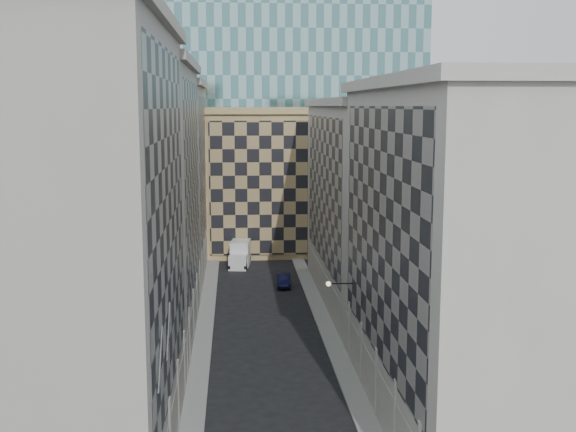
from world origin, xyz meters
TOP-DOWN VIEW (x-y plane):
  - sidewalk_west at (-5.25, 30.00)m, footprint 1.50×100.00m
  - sidewalk_east at (5.25, 30.00)m, footprint 1.50×100.00m
  - bldg_left_a at (-10.88, 11.00)m, footprint 10.80×22.80m
  - bldg_left_b at (-10.88, 33.00)m, footprint 10.80×22.80m
  - bldg_left_c at (-10.88, 55.00)m, footprint 10.80×22.80m
  - bldg_right_a at (10.88, 15.00)m, footprint 10.80×26.80m
  - bldg_right_b at (10.89, 42.00)m, footprint 10.80×28.80m
  - tan_block at (2.00, 67.90)m, footprint 16.80×14.80m
  - church_tower at (0.00, 82.00)m, footprint 7.20×7.20m
  - flagpoles_left at (-5.90, 6.00)m, footprint 0.10×6.33m
  - bracket_lamp at (4.38, 24.00)m, footprint 1.98×0.36m
  - box_truck at (-1.97, 58.15)m, footprint 2.81×5.57m
  - dark_car at (2.56, 47.74)m, footprint 1.57×4.04m

SIDE VIEW (x-z plane):
  - sidewalk_west at x=-5.25m, z-range 0.00..0.15m
  - sidewalk_east at x=5.25m, z-range 0.00..0.15m
  - dark_car at x=2.56m, z-range 0.00..1.31m
  - box_truck at x=-1.97m, z-range -0.19..2.74m
  - bracket_lamp at x=4.38m, z-range 6.02..6.38m
  - flagpoles_left at x=-5.90m, z-range 6.83..9.17m
  - tan_block at x=2.00m, z-range 0.04..18.84m
  - bldg_right_b at x=10.89m, z-range 0.00..19.70m
  - bldg_right_a at x=10.88m, z-range -0.03..20.67m
  - bldg_left_c at x=-10.88m, z-range -0.02..21.68m
  - bldg_left_b at x=-10.88m, z-range -0.03..22.67m
  - bldg_left_a at x=-10.88m, z-range -0.03..23.67m
  - church_tower at x=0.00m, z-range 1.20..52.70m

